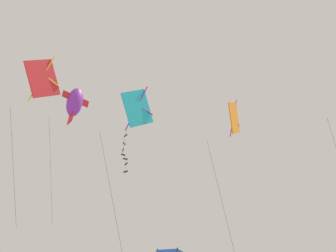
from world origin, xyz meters
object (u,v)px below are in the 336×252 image
Objects in this scene: kite_fish_near_right at (75,102)px; kite_diamond_far_centre at (42,79)px; kite_diamond_near_left at (137,109)px; kite_diamond_low_drifter at (234,119)px.

kite_diamond_far_centre is at bearing -122.45° from kite_fish_near_right.
kite_diamond_far_centre reaches higher than kite_diamond_near_left.
kite_diamond_far_centre reaches higher than kite_diamond_low_drifter.
kite_diamond_low_drifter is 1.30× the size of kite_diamond_far_centre.
kite_diamond_near_left is at bearing -63.41° from kite_diamond_far_centre.
kite_diamond_near_left is 0.88× the size of kite_fish_near_right.
kite_diamond_near_left is (1.93, 4.04, -1.04)m from kite_diamond_low_drifter.
kite_diamond_low_drifter is at bearing -45.83° from kite_diamond_near_left.
kite_diamond_far_centre is at bearing 118.06° from kite_diamond_near_left.
kite_diamond_low_drifter is at bearing -66.95° from kite_fish_near_right.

